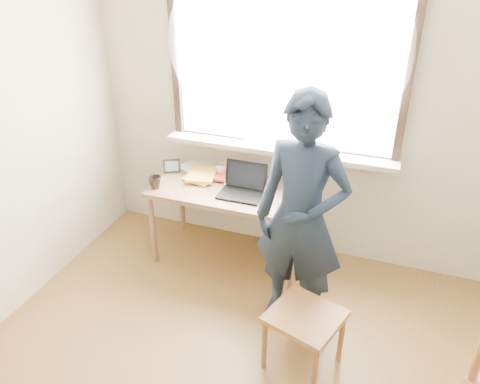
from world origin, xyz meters
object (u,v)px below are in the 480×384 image
(laptop, at_px, (243,187))
(person, at_px, (301,219))
(work_chair, at_px, (305,322))
(desk, at_px, (230,196))
(mug_dark, at_px, (155,182))
(mug_white, at_px, (223,169))

(laptop, distance_m, person, 0.75)
(work_chair, bearing_deg, laptop, 128.80)
(desk, height_order, mug_dark, mug_dark)
(desk, bearing_deg, mug_white, 124.39)
(laptop, bearing_deg, mug_white, 136.94)
(person, bearing_deg, desk, 149.41)
(person, bearing_deg, mug_dark, 171.88)
(mug_white, distance_m, work_chair, 1.53)
(desk, height_order, work_chair, desk)
(work_chair, bearing_deg, desk, 132.20)
(mug_white, xyz_separation_m, person, (0.83, -0.74, 0.12))
(desk, height_order, laptop, laptop)
(mug_white, xyz_separation_m, mug_dark, (-0.41, -0.41, 0.00))
(desk, distance_m, mug_dark, 0.60)
(desk, distance_m, mug_white, 0.29)
(desk, distance_m, work_chair, 1.25)
(desk, relative_size, laptop, 3.70)
(laptop, bearing_deg, person, -40.83)
(laptop, bearing_deg, desk, 165.10)
(desk, distance_m, person, 0.88)
(desk, relative_size, person, 0.75)
(desk, xyz_separation_m, mug_dark, (-0.56, -0.19, 0.12))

